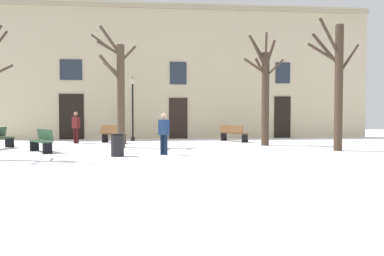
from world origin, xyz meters
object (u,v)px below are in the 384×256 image
object	(u,v)px
bench_far_corner	(233,133)
person_crossing_plaza	(76,126)
bench_near_center_tree	(42,141)
bench_by_litter_bin	(113,134)
tree_right_of_center	(120,89)
litter_bin	(117,145)
streetlamp	(133,101)
tree_left_of_center	(338,83)
tree_foreground	(265,91)
person_by_shop_door	(164,132)

from	to	relation	value
bench_far_corner	person_crossing_plaza	bearing A→B (deg)	61.65
bench_near_center_tree	person_crossing_plaza	xyz separation A→B (m)	(0.57, 4.39, 0.41)
bench_by_litter_bin	bench_far_corner	distance (m)	6.37
tree_right_of_center	litter_bin	distance (m)	4.19
streetlamp	person_crossing_plaza	bearing A→B (deg)	-151.54
tree_right_of_center	streetlamp	world-z (taller)	tree_right_of_center
tree_left_of_center	person_crossing_plaza	distance (m)	12.67
tree_foreground	person_by_shop_door	xyz separation A→B (m)	(-4.95, -3.64, -1.74)
tree_foreground	person_crossing_plaza	size ratio (longest dim) A/B	3.27
bench_by_litter_bin	person_by_shop_door	xyz separation A→B (m)	(2.41, -5.82, 0.38)
tree_right_of_center	streetlamp	xyz separation A→B (m)	(0.42, 4.16, -0.47)
person_by_shop_door	tree_left_of_center	bearing A→B (deg)	51.30
bench_by_litter_bin	litter_bin	bearing A→B (deg)	141.44
bench_far_corner	person_by_shop_door	size ratio (longest dim) A/B	1.13
tree_left_of_center	tree_foreground	bearing A→B (deg)	128.84
tree_foreground	bench_far_corner	size ratio (longest dim) A/B	2.97
bench_by_litter_bin	bench_far_corner	size ratio (longest dim) A/B	0.78
tree_foreground	litter_bin	size ratio (longest dim) A/B	6.48
tree_foreground	tree_left_of_center	bearing A→B (deg)	-51.16
tree_foreground	bench_near_center_tree	size ratio (longest dim) A/B	3.42
bench_far_corner	person_crossing_plaza	size ratio (longest dim) A/B	1.10
bench_by_litter_bin	person_crossing_plaza	size ratio (longest dim) A/B	0.86
litter_bin	streetlamp	bearing A→B (deg)	88.06
bench_far_corner	bench_near_center_tree	world-z (taller)	bench_near_center_tree
tree_left_of_center	streetlamp	xyz separation A→B (m)	(-8.66, 6.56, -0.63)
bench_far_corner	person_by_shop_door	world-z (taller)	person_by_shop_door
streetlamp	person_by_shop_door	xyz separation A→B (m)	(1.44, -7.38, -1.33)
tree_foreground	bench_far_corner	world-z (taller)	tree_foreground
streetlamp	litter_bin	xyz separation A→B (m)	(-0.26, -7.69, -1.78)
bench_far_corner	bench_near_center_tree	size ratio (longest dim) A/B	1.15
bench_far_corner	person_by_shop_door	distance (m)	7.37
person_crossing_plaza	streetlamp	bearing A→B (deg)	-111.46
bench_near_center_tree	tree_right_of_center	bearing A→B (deg)	86.56
streetlamp	person_by_shop_door	world-z (taller)	streetlamp
bench_far_corner	bench_by_litter_bin	bearing A→B (deg)	62.74
streetlamp	person_by_shop_door	size ratio (longest dim) A/B	2.26
tree_left_of_center	streetlamp	distance (m)	10.88
litter_bin	bench_near_center_tree	bearing A→B (deg)	150.24
litter_bin	person_by_shop_door	distance (m)	1.79
tree_right_of_center	streetlamp	distance (m)	4.21
bench_far_corner	person_by_shop_door	bearing A→B (deg)	116.77
streetlamp	litter_bin	size ratio (longest dim) A/B	4.39
tree_foreground	litter_bin	bearing A→B (deg)	-149.34
tree_foreground	person_crossing_plaza	distance (m)	9.62
tree_right_of_center	person_crossing_plaza	world-z (taller)	tree_right_of_center
tree_foreground	person_crossing_plaza	world-z (taller)	tree_foreground
tree_foreground	bench_near_center_tree	distance (m)	10.22
bench_by_litter_bin	tree_left_of_center	bearing A→B (deg)	-162.54
streetlamp	litter_bin	world-z (taller)	streetlamp
tree_foreground	bench_near_center_tree	xyz separation A→B (m)	(-9.76, -2.16, -2.13)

